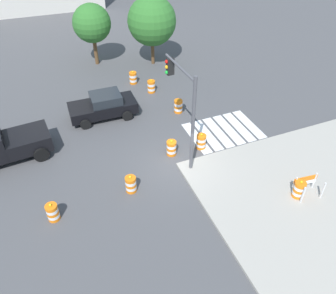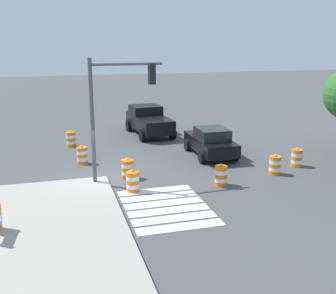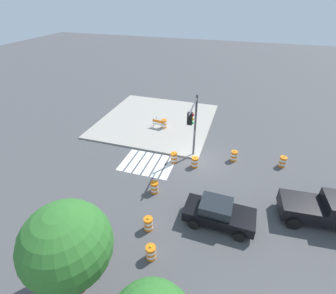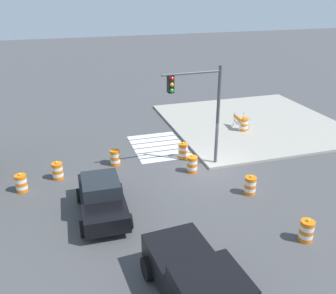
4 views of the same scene
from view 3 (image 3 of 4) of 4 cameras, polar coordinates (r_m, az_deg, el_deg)
ground_plane at (r=21.33m, az=7.08°, el=-3.05°), size 120.00×120.00×0.00m
sidewalk_corner at (r=27.62m, az=-2.70°, el=6.25°), size 12.00×12.00×0.15m
crosswalk_stripes at (r=20.82m, az=-4.78°, el=-3.87°), size 4.35×3.20×0.02m
sports_car at (r=15.94m, az=11.64°, el=-14.78°), size 4.35×2.23×1.63m
pickup_truck at (r=18.44m, az=33.21°, el=-12.18°), size 5.28×2.66×1.92m
traffic_barrel_near_corner at (r=20.30m, az=6.25°, el=-3.51°), size 0.56×0.56×1.02m
traffic_barrel_crosswalk_end at (r=14.44m, az=-4.00°, el=-23.25°), size 0.56×0.56×1.02m
traffic_barrel_median_near at (r=15.60m, az=-4.58°, el=-17.37°), size 0.56×0.56×1.02m
traffic_barrel_median_far at (r=21.65m, az=15.10°, el=-2.01°), size 0.56×0.56×1.02m
traffic_barrel_far_curb at (r=22.33m, az=25.10°, el=-3.10°), size 0.56×0.56×1.02m
traffic_barrel_lane_center at (r=20.71m, az=1.37°, el=-2.46°), size 0.56×0.56×1.02m
traffic_barrel_opposite_curb at (r=17.83m, az=-3.14°, el=-9.36°), size 0.56×0.56×1.02m
traffic_barrel_on_sidewalk at (r=25.70m, az=-0.96°, el=5.46°), size 0.56×0.56×1.02m
construction_barricade at (r=25.71m, az=-2.11°, el=5.75°), size 1.31×0.91×1.00m
traffic_light_pole at (r=18.93m, az=5.93°, el=5.95°), size 0.48×3.29×5.50m
street_tree_streetside_mid at (r=11.66m, az=-22.41°, el=-20.36°), size 3.80×3.80×5.43m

